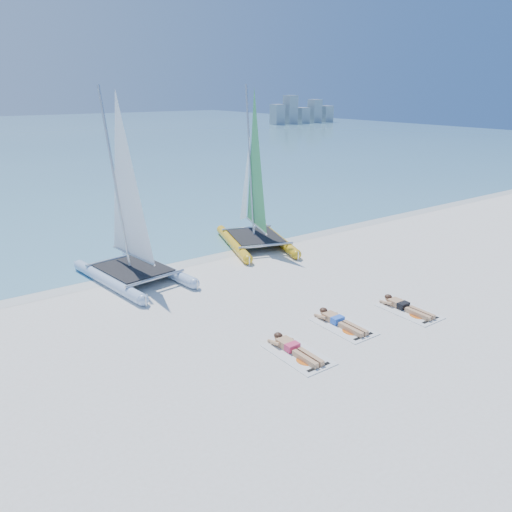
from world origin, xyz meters
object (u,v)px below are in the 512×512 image
at_px(catamaran_blue, 128,223).
at_px(sunbather_a, 293,348).
at_px(sunbather_b, 338,320).
at_px(sunbather_c, 404,306).
at_px(towel_a, 298,355).
at_px(towel_c, 409,311).
at_px(towel_b, 343,326).
at_px(catamaran_yellow, 252,194).

bearing_deg(catamaran_blue, sunbather_a, -87.74).
xyz_separation_m(sunbather_b, sunbather_c, (2.32, -0.45, 0.00)).
xyz_separation_m(catamaran_blue, sunbather_a, (1.26, -7.27, -1.87)).
distance_m(towel_a, towel_c, 4.35).
bearing_deg(sunbather_b, catamaran_blue, 115.76).
bearing_deg(towel_a, towel_b, 12.27).
height_order(catamaran_yellow, towel_b, catamaran_yellow).
xyz_separation_m(sunbather_a, towel_b, (2.04, 0.25, -0.11)).
bearing_deg(towel_c, sunbather_c, 90.00).
bearing_deg(catamaran_yellow, catamaran_blue, -151.36).
xyz_separation_m(catamaran_blue, towel_c, (5.61, -7.48, -1.98)).
bearing_deg(sunbather_a, catamaran_yellow, 60.77).
distance_m(towel_c, sunbather_c, 0.22).
height_order(towel_a, sunbather_a, sunbather_a).
relative_size(catamaran_blue, towel_a, 3.61).
relative_size(towel_a, towel_b, 1.00).
distance_m(sunbather_b, towel_c, 2.41).
xyz_separation_m(catamaran_yellow, towel_b, (-2.62, -8.07, -2.11)).
xyz_separation_m(sunbather_a, sunbather_b, (2.04, 0.44, 0.00)).
distance_m(sunbather_a, sunbather_c, 4.35).
bearing_deg(towel_a, sunbather_a, 90.00).
distance_m(towel_b, sunbather_c, 2.33).
bearing_deg(sunbather_b, towel_c, -15.60).
distance_m(catamaran_blue, catamaran_yellow, 6.01).
xyz_separation_m(towel_c, sunbather_c, (-0.00, 0.19, 0.11)).
bearing_deg(towel_a, towel_c, -0.15).
height_order(sunbather_a, towel_b, sunbather_a).
relative_size(catamaran_yellow, sunbather_b, 3.89).
bearing_deg(towel_c, catamaran_yellow, 87.96).
bearing_deg(towel_c, sunbather_b, 164.40).
xyz_separation_m(towel_b, sunbather_b, (-0.00, 0.19, 0.11)).
distance_m(catamaran_yellow, towel_a, 9.93).
distance_m(catamaran_blue, towel_a, 7.83).
xyz_separation_m(catamaran_blue, sunbather_b, (3.30, -6.83, -1.87)).
relative_size(catamaran_blue, towel_c, 3.61).
bearing_deg(sunbather_a, towel_a, -90.00).
height_order(towel_a, sunbather_c, sunbather_c).
bearing_deg(towel_b, towel_a, -167.73).
relative_size(towel_a, sunbather_b, 1.07).
height_order(towel_a, towel_c, same).
height_order(sunbather_a, sunbather_c, same).
distance_m(catamaran_blue, towel_c, 9.56).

